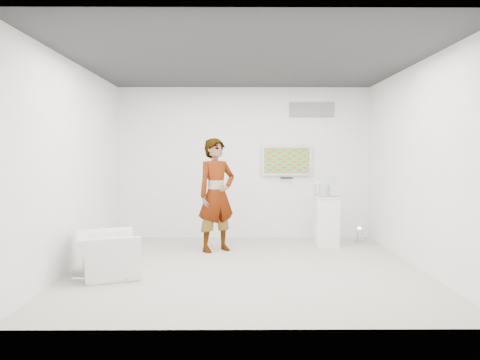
{
  "coord_description": "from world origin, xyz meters",
  "views": [
    {
      "loc": [
        -0.14,
        -6.84,
        1.65
      ],
      "look_at": [
        -0.09,
        0.6,
        1.26
      ],
      "focal_mm": 35.0,
      "sensor_mm": 36.0,
      "label": 1
    }
  ],
  "objects": [
    {
      "name": "armchair",
      "position": [
        -1.91,
        -0.53,
        0.3
      ],
      "size": [
        1.07,
        1.14,
        0.6
      ],
      "primitive_type": "imported",
      "rotation": [
        0.0,
        0.0,
        1.93
      ],
      "color": "white",
      "rests_on": "room"
    },
    {
      "name": "vitrine",
      "position": [
        1.48,
        1.54,
        1.08
      ],
      "size": [
        0.38,
        0.38,
        0.34
      ],
      "primitive_type": "cube",
      "rotation": [
        0.0,
        0.0,
        0.13
      ],
      "color": "white",
      "rests_on": "pedestal"
    },
    {
      "name": "floor_uplight",
      "position": [
        2.17,
        1.89,
        0.15
      ],
      "size": [
        0.24,
        0.24,
        0.29
      ],
      "primitive_type": "cylinder",
      "rotation": [
        0.0,
        0.0,
        -0.33
      ],
      "color": "silver",
      "rests_on": "room"
    },
    {
      "name": "pedestal",
      "position": [
        1.48,
        1.54,
        0.46
      ],
      "size": [
        0.44,
        0.44,
        0.91
      ],
      "primitive_type": "cube",
      "rotation": [
        0.0,
        0.0,
        -0.0
      ],
      "color": "white",
      "rests_on": "room"
    },
    {
      "name": "logo_decal",
      "position": [
        1.35,
        2.49,
        2.55
      ],
      "size": [
        0.9,
        0.02,
        0.3
      ],
      "primitive_type": "cube",
      "color": "gray",
      "rests_on": "room"
    },
    {
      "name": "person",
      "position": [
        -0.49,
        1.16,
        0.97
      ],
      "size": [
        0.85,
        0.78,
        1.94
      ],
      "primitive_type": "imported",
      "rotation": [
        0.0,
        0.0,
        0.59
      ],
      "color": "white",
      "rests_on": "room"
    },
    {
      "name": "console",
      "position": [
        1.48,
        1.54,
        1.01
      ],
      "size": [
        0.09,
        0.16,
        0.21
      ],
      "primitive_type": "cube",
      "rotation": [
        0.0,
        0.0,
        -0.28
      ],
      "color": "white",
      "rests_on": "pedestal"
    },
    {
      "name": "tv",
      "position": [
        0.85,
        2.45,
        1.55
      ],
      "size": [
        1.0,
        0.08,
        0.6
      ],
      "primitive_type": "cube",
      "color": "silver",
      "rests_on": "room"
    },
    {
      "name": "wii_remote",
      "position": [
        -0.37,
        1.42,
        1.75
      ],
      "size": [
        0.06,
        0.14,
        0.03
      ],
      "primitive_type": "cube",
      "rotation": [
        0.0,
        0.0,
        0.18
      ],
      "color": "white",
      "rests_on": "person"
    },
    {
      "name": "room",
      "position": [
        0.0,
        0.0,
        1.5
      ],
      "size": [
        5.01,
        5.01,
        3.0
      ],
      "color": "#BBB8AB",
      "rests_on": "ground"
    }
  ]
}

